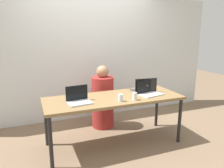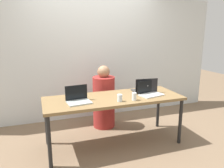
{
  "view_description": "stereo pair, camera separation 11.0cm",
  "coord_description": "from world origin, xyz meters",
  "px_view_note": "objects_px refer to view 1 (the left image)",
  "views": [
    {
      "loc": [
        -1.13,
        -2.81,
        1.66
      ],
      "look_at": [
        0.0,
        0.07,
        0.91
      ],
      "focal_mm": 35.0,
      "sensor_mm": 36.0,
      "label": 1
    },
    {
      "loc": [
        -1.02,
        -2.85,
        1.66
      ],
      "look_at": [
        0.0,
        0.07,
        0.91
      ],
      "focal_mm": 35.0,
      "sensor_mm": 36.0,
      "label": 2
    }
  ],
  "objects_px": {
    "laptop_back_right": "(144,89)",
    "laptop_front_left": "(79,99)",
    "person_at_center": "(103,100)",
    "laptop_front_right": "(149,92)",
    "water_glass_center": "(120,98)",
    "water_glass_right": "(135,97)"
  },
  "relations": [
    {
      "from": "person_at_center",
      "to": "laptop_back_right",
      "type": "height_order",
      "value": "person_at_center"
    },
    {
      "from": "person_at_center",
      "to": "laptop_back_right",
      "type": "relative_size",
      "value": 2.92
    },
    {
      "from": "laptop_back_right",
      "to": "laptop_front_left",
      "type": "relative_size",
      "value": 1.13
    },
    {
      "from": "laptop_back_right",
      "to": "laptop_front_left",
      "type": "height_order",
      "value": "laptop_back_right"
    },
    {
      "from": "laptop_front_right",
      "to": "laptop_back_right",
      "type": "bearing_deg",
      "value": 76.18
    },
    {
      "from": "laptop_front_left",
      "to": "person_at_center",
      "type": "bearing_deg",
      "value": 44.26
    },
    {
      "from": "laptop_back_right",
      "to": "laptop_front_right",
      "type": "bearing_deg",
      "value": 94.58
    },
    {
      "from": "laptop_front_right",
      "to": "person_at_center",
      "type": "bearing_deg",
      "value": 111.69
    },
    {
      "from": "laptop_front_right",
      "to": "laptop_front_left",
      "type": "xyz_separation_m",
      "value": [
        -1.08,
        0.01,
        0.0
      ]
    },
    {
      "from": "laptop_front_right",
      "to": "laptop_back_right",
      "type": "xyz_separation_m",
      "value": [
        0.0,
        0.17,
        0.0
      ]
    },
    {
      "from": "water_glass_right",
      "to": "person_at_center",
      "type": "bearing_deg",
      "value": 100.69
    },
    {
      "from": "person_at_center",
      "to": "water_glass_right",
      "type": "relative_size",
      "value": 10.09
    },
    {
      "from": "person_at_center",
      "to": "laptop_back_right",
      "type": "bearing_deg",
      "value": 146.43
    },
    {
      "from": "person_at_center",
      "to": "laptop_back_right",
      "type": "distance_m",
      "value": 0.8
    },
    {
      "from": "laptop_front_right",
      "to": "water_glass_center",
      "type": "bearing_deg",
      "value": -178.04
    },
    {
      "from": "person_at_center",
      "to": "laptop_front_left",
      "type": "bearing_deg",
      "value": 65.08
    },
    {
      "from": "water_glass_center",
      "to": "laptop_back_right",
      "type": "bearing_deg",
      "value": 30.36
    },
    {
      "from": "person_at_center",
      "to": "laptop_front_right",
      "type": "distance_m",
      "value": 0.93
    },
    {
      "from": "laptop_back_right",
      "to": "water_glass_center",
      "type": "relative_size",
      "value": 3.81
    },
    {
      "from": "water_glass_center",
      "to": "water_glass_right",
      "type": "height_order",
      "value": "water_glass_right"
    },
    {
      "from": "laptop_front_right",
      "to": "laptop_front_left",
      "type": "relative_size",
      "value": 1.17
    },
    {
      "from": "person_at_center",
      "to": "water_glass_right",
      "type": "height_order",
      "value": "person_at_center"
    }
  ]
}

